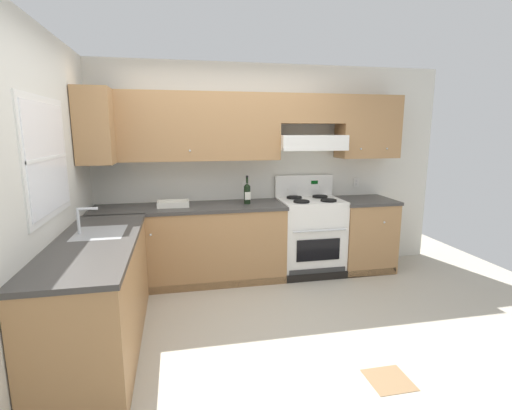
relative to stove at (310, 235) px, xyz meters
name	(u,v)px	position (x,y,z in m)	size (l,w,h in m)	color
ground_plane	(250,330)	(-1.00, -1.25, -0.48)	(7.04, 7.04, 0.00)	#B2AA99
floor_accent_tile	(389,380)	(-0.16, -2.14, -0.48)	(0.30, 0.30, 0.01)	olive
wall_back	(258,154)	(-0.61, 0.27, 1.00)	(4.68, 0.57, 2.55)	silver
wall_left	(50,183)	(-2.59, -1.03, 0.87)	(0.47, 4.00, 2.55)	silver
counter_back_run	(235,242)	(-0.94, -0.01, -0.03)	(3.60, 0.65, 0.91)	#A87A4C
counter_left_run	(99,294)	(-2.25, -1.25, -0.02)	(0.63, 1.91, 1.13)	#A87A4C
stove	(310,235)	(0.00, 0.00, 0.00)	(0.76, 0.62, 1.20)	white
wine_bottle	(247,193)	(-0.79, 0.00, 0.56)	(0.08, 0.08, 0.33)	black
bowl	(173,205)	(-1.65, 0.00, 0.45)	(0.35, 0.21, 0.07)	white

